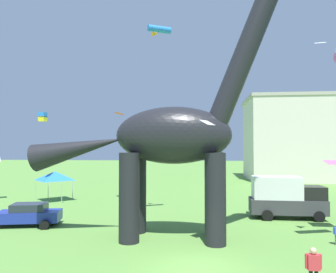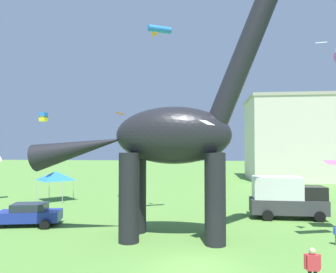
{
  "view_description": "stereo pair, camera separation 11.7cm",
  "coord_description": "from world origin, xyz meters",
  "px_view_note": "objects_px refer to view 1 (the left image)",
  "views": [
    {
      "loc": [
        0.37,
        -15.09,
        5.48
      ],
      "look_at": [
        -1.94,
        6.68,
        6.19
      ],
      "focal_mm": 35.37,
      "sensor_mm": 36.0,
      "label": 1
    },
    {
      "loc": [
        0.49,
        -15.08,
        5.48
      ],
      "look_at": [
        -1.94,
        6.68,
        6.19
      ],
      "focal_mm": 35.37,
      "sensor_mm": 36.0,
      "label": 2
    }
  ],
  "objects_px": {
    "festival_canopy_tent": "(55,176)",
    "kite_mid_center": "(119,114)",
    "dinosaur_sculpture": "(172,135)",
    "kite_near_high": "(158,30)",
    "kite_apex": "(43,117)",
    "kite_trailing": "(207,123)",
    "kite_mid_right": "(233,86)",
    "parked_sedan_left": "(29,214)",
    "kite_far_left": "(320,43)",
    "person_photographer": "(313,265)",
    "parked_box_truck": "(286,197)"
  },
  "relations": [
    {
      "from": "parked_sedan_left",
      "to": "kite_far_left",
      "type": "height_order",
      "value": "kite_far_left"
    },
    {
      "from": "person_photographer",
      "to": "kite_near_high",
      "type": "xyz_separation_m",
      "value": [
        -7.54,
        11.66,
        13.46
      ]
    },
    {
      "from": "festival_canopy_tent",
      "to": "kite_apex",
      "type": "height_order",
      "value": "kite_apex"
    },
    {
      "from": "festival_canopy_tent",
      "to": "kite_mid_right",
      "type": "xyz_separation_m",
      "value": [
        17.5,
        -6.33,
        7.74
      ]
    },
    {
      "from": "parked_sedan_left",
      "to": "kite_trailing",
      "type": "height_order",
      "value": "kite_trailing"
    },
    {
      "from": "parked_box_truck",
      "to": "kite_trailing",
      "type": "relative_size",
      "value": 5.88
    },
    {
      "from": "dinosaur_sculpture",
      "to": "kite_trailing",
      "type": "bearing_deg",
      "value": -25.62
    },
    {
      "from": "dinosaur_sculpture",
      "to": "kite_near_high",
      "type": "distance_m",
      "value": 9.7
    },
    {
      "from": "kite_near_high",
      "to": "kite_mid_right",
      "type": "bearing_deg",
      "value": 13.45
    },
    {
      "from": "kite_trailing",
      "to": "kite_far_left",
      "type": "distance_m",
      "value": 25.78
    },
    {
      "from": "parked_sedan_left",
      "to": "kite_apex",
      "type": "bearing_deg",
      "value": 98.94
    },
    {
      "from": "kite_mid_right",
      "to": "festival_canopy_tent",
      "type": "bearing_deg",
      "value": 160.1
    },
    {
      "from": "kite_mid_center",
      "to": "kite_near_high",
      "type": "distance_m",
      "value": 10.76
    },
    {
      "from": "person_photographer",
      "to": "kite_apex",
      "type": "distance_m",
      "value": 26.33
    },
    {
      "from": "kite_mid_right",
      "to": "person_photographer",
      "type": "bearing_deg",
      "value": -82.14
    },
    {
      "from": "parked_box_truck",
      "to": "kite_far_left",
      "type": "relative_size",
      "value": 4.21
    },
    {
      "from": "parked_box_truck",
      "to": "kite_trailing",
      "type": "xyz_separation_m",
      "value": [
        -6.09,
        -8.75,
        5.15
      ]
    },
    {
      "from": "festival_canopy_tent",
      "to": "kite_near_high",
      "type": "distance_m",
      "value": 18.44
    },
    {
      "from": "festival_canopy_tent",
      "to": "kite_mid_center",
      "type": "relative_size",
      "value": 2.27
    },
    {
      "from": "kite_near_high",
      "to": "kite_far_left",
      "type": "bearing_deg",
      "value": 38.24
    },
    {
      "from": "kite_trailing",
      "to": "kite_apex",
      "type": "bearing_deg",
      "value": 142.04
    },
    {
      "from": "kite_apex",
      "to": "kite_trailing",
      "type": "distance_m",
      "value": 19.44
    },
    {
      "from": "parked_box_truck",
      "to": "kite_mid_center",
      "type": "height_order",
      "value": "kite_mid_center"
    },
    {
      "from": "dinosaur_sculpture",
      "to": "festival_canopy_tent",
      "type": "relative_size",
      "value": 5.45
    },
    {
      "from": "dinosaur_sculpture",
      "to": "parked_box_truck",
      "type": "relative_size",
      "value": 3.04
    },
    {
      "from": "festival_canopy_tent",
      "to": "kite_near_high",
      "type": "relative_size",
      "value": 1.71
    },
    {
      "from": "parked_box_truck",
      "to": "kite_mid_center",
      "type": "bearing_deg",
      "value": 159.19
    },
    {
      "from": "dinosaur_sculpture",
      "to": "parked_box_truck",
      "type": "xyz_separation_m",
      "value": [
        8.21,
        6.48,
        -4.56
      ]
    },
    {
      "from": "kite_apex",
      "to": "kite_near_high",
      "type": "xyz_separation_m",
      "value": [
        11.67,
        -4.79,
        6.13
      ]
    },
    {
      "from": "kite_mid_center",
      "to": "kite_far_left",
      "type": "relative_size",
      "value": 1.03
    },
    {
      "from": "kite_trailing",
      "to": "person_photographer",
      "type": "bearing_deg",
      "value": -49.07
    },
    {
      "from": "kite_mid_center",
      "to": "kite_near_high",
      "type": "bearing_deg",
      "value": -56.73
    },
    {
      "from": "kite_near_high",
      "to": "kite_apex",
      "type": "bearing_deg",
      "value": 157.68
    },
    {
      "from": "parked_sedan_left",
      "to": "kite_mid_right",
      "type": "bearing_deg",
      "value": 3.81
    },
    {
      "from": "festival_canopy_tent",
      "to": "kite_apex",
      "type": "xyz_separation_m",
      "value": [
        0.09,
        -2.92,
        5.8
      ]
    },
    {
      "from": "kite_apex",
      "to": "kite_mid_right",
      "type": "distance_m",
      "value": 17.84
    },
    {
      "from": "dinosaur_sculpture",
      "to": "kite_trailing",
      "type": "relative_size",
      "value": 17.85
    },
    {
      "from": "festival_canopy_tent",
      "to": "kite_trailing",
      "type": "height_order",
      "value": "kite_trailing"
    },
    {
      "from": "kite_mid_right",
      "to": "kite_far_left",
      "type": "relative_size",
      "value": 1.0
    },
    {
      "from": "person_photographer",
      "to": "kite_far_left",
      "type": "relative_size",
      "value": 1.24
    },
    {
      "from": "dinosaur_sculpture",
      "to": "person_photographer",
      "type": "relative_size",
      "value": 10.3
    },
    {
      "from": "parked_box_truck",
      "to": "kite_trailing",
      "type": "bearing_deg",
      "value": -123.32
    },
    {
      "from": "festival_canopy_tent",
      "to": "kite_apex",
      "type": "bearing_deg",
      "value": -88.2
    },
    {
      "from": "parked_box_truck",
      "to": "festival_canopy_tent",
      "type": "xyz_separation_m",
      "value": [
        -21.47,
        6.09,
        0.9
      ]
    },
    {
      "from": "person_photographer",
      "to": "kite_mid_center",
      "type": "height_order",
      "value": "kite_mid_center"
    },
    {
      "from": "parked_sedan_left",
      "to": "festival_canopy_tent",
      "type": "height_order",
      "value": "festival_canopy_tent"
    },
    {
      "from": "festival_canopy_tent",
      "to": "kite_trailing",
      "type": "xyz_separation_m",
      "value": [
        15.37,
        -14.84,
        4.25
      ]
    },
    {
      "from": "parked_sedan_left",
      "to": "kite_apex",
      "type": "xyz_separation_m",
      "value": [
        -2.96,
        7.6,
        7.54
      ]
    },
    {
      "from": "person_photographer",
      "to": "kite_far_left",
      "type": "bearing_deg",
      "value": -94.29
    },
    {
      "from": "kite_trailing",
      "to": "kite_mid_right",
      "type": "distance_m",
      "value": 9.43
    }
  ]
}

